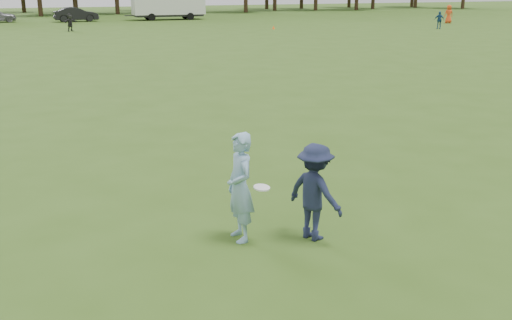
% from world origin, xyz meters
% --- Properties ---
extents(ground, '(200.00, 200.00, 0.00)m').
position_xyz_m(ground, '(0.00, 0.00, 0.00)').
color(ground, '#335016').
rests_on(ground, ground).
extents(thrower, '(0.46, 0.68, 1.84)m').
position_xyz_m(thrower, '(-0.74, -0.26, 0.92)').
color(thrower, '#80A9C7').
rests_on(thrower, ground).
extents(defender, '(0.99, 1.22, 1.64)m').
position_xyz_m(defender, '(0.43, -0.66, 0.82)').
color(defender, '#1B223D').
rests_on(defender, ground).
extents(player_far_b, '(0.92, 0.92, 1.57)m').
position_xyz_m(player_far_b, '(31.88, 37.49, 0.78)').
color(player_far_b, navy).
rests_on(player_far_b, ground).
extents(player_far_c, '(1.03, 0.80, 1.87)m').
position_xyz_m(player_far_c, '(37.65, 43.53, 0.94)').
color(player_far_c, '#EE4B1C').
rests_on(player_far_c, ground).
extents(player_far_d, '(1.43, 1.15, 1.52)m').
position_xyz_m(player_far_d, '(0.01, 46.44, 0.76)').
color(player_far_d, '#262626').
rests_on(player_far_d, ground).
extents(car_f, '(4.75, 1.93, 1.53)m').
position_xyz_m(car_f, '(1.63, 59.99, 0.77)').
color(car_f, black).
rests_on(car_f, ground).
extents(field_cone, '(0.28, 0.28, 0.30)m').
position_xyz_m(field_cone, '(17.55, 42.55, 0.15)').
color(field_cone, '#FF5A0D').
rests_on(field_cone, ground).
extents(disc_in_play, '(0.30, 0.30, 0.07)m').
position_xyz_m(disc_in_play, '(-0.48, -0.58, 0.98)').
color(disc_in_play, white).
rests_on(disc_in_play, ground).
extents(cargo_trailer, '(9.00, 2.75, 3.20)m').
position_xyz_m(cargo_trailer, '(11.78, 59.79, 1.78)').
color(cargo_trailer, silver).
rests_on(cargo_trailer, ground).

